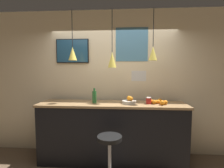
% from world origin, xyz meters
% --- Properties ---
extents(back_wall, '(8.00, 0.06, 2.90)m').
position_xyz_m(back_wall, '(0.00, 1.06, 1.45)').
color(back_wall, beige).
rests_on(back_wall, ground_plane).
extents(service_counter, '(2.68, 0.62, 1.11)m').
position_xyz_m(service_counter, '(0.00, 0.64, 0.56)').
color(service_counter, black).
rests_on(service_counter, ground_plane).
extents(bar_stool, '(0.39, 0.39, 0.74)m').
position_xyz_m(bar_stool, '(0.01, -0.01, 0.51)').
color(bar_stool, '#B7B7BC').
rests_on(bar_stool, ground_plane).
extents(fruit_bowl, '(0.25, 0.25, 0.14)m').
position_xyz_m(fruit_bowl, '(0.31, 0.61, 1.16)').
color(fruit_bowl, beige).
rests_on(fruit_bowl, service_counter).
extents(orange_pile, '(0.30, 0.29, 0.09)m').
position_xyz_m(orange_pile, '(0.84, 0.61, 1.15)').
color(orange_pile, orange).
rests_on(orange_pile, service_counter).
extents(juice_bottle, '(0.08, 0.08, 0.27)m').
position_xyz_m(juice_bottle, '(-0.32, 0.61, 1.23)').
color(juice_bottle, '#286B33').
rests_on(juice_bottle, service_counter).
extents(spread_jar, '(0.09, 0.09, 0.12)m').
position_xyz_m(spread_jar, '(0.66, 0.61, 1.17)').
color(spread_jar, red).
rests_on(spread_jar, service_counter).
extents(pendant_lamp_left, '(0.15, 0.15, 0.91)m').
position_xyz_m(pendant_lamp_left, '(-0.73, 0.66, 2.02)').
color(pendant_lamp_left, black).
extents(pendant_lamp_middle, '(0.15, 0.15, 1.04)m').
position_xyz_m(pendant_lamp_middle, '(0.00, 0.66, 1.90)').
color(pendant_lamp_middle, black).
extents(pendant_lamp_right, '(0.15, 0.15, 0.92)m').
position_xyz_m(pendant_lamp_right, '(0.73, 0.66, 2.01)').
color(pendant_lamp_right, black).
extents(mounted_tv, '(0.66, 0.04, 0.48)m').
position_xyz_m(mounted_tv, '(-0.83, 1.00, 2.09)').
color(mounted_tv, black).
extents(hanging_menu_board, '(0.24, 0.01, 0.17)m').
position_xyz_m(hanging_menu_board, '(0.46, 0.41, 1.62)').
color(hanging_menu_board, white).
extents(wall_poster, '(0.63, 0.01, 0.66)m').
position_xyz_m(wall_poster, '(0.36, 1.02, 2.21)').
color(wall_poster, teal).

